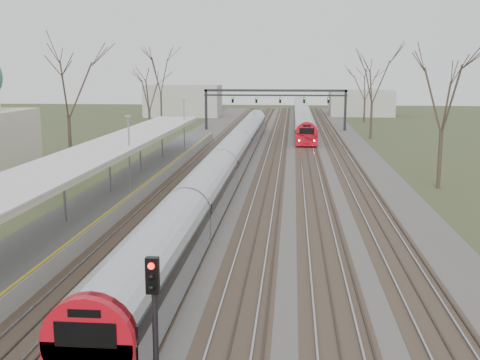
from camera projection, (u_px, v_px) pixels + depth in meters
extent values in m
cube|color=#474442|center=(263.00, 160.00, 59.71)|extent=(24.00, 160.00, 0.10)
cube|color=#4C3828|center=(203.00, 159.00, 60.21)|extent=(2.60, 160.00, 0.06)
cube|color=gray|center=(196.00, 158.00, 60.26)|extent=(0.07, 160.00, 0.12)
cube|color=gray|center=(210.00, 159.00, 60.14)|extent=(0.07, 160.00, 0.12)
cube|color=#4C3828|center=(238.00, 160.00, 59.91)|extent=(2.60, 160.00, 0.06)
cube|color=gray|center=(231.00, 159.00, 59.96)|extent=(0.07, 160.00, 0.12)
cube|color=gray|center=(245.00, 159.00, 59.84)|extent=(0.07, 160.00, 0.12)
cube|color=#4C3828|center=(273.00, 160.00, 59.61)|extent=(2.60, 160.00, 0.06)
cube|color=gray|center=(266.00, 159.00, 59.66)|extent=(0.07, 160.00, 0.12)
cube|color=gray|center=(280.00, 160.00, 59.54)|extent=(0.07, 160.00, 0.12)
cube|color=#4C3828|center=(308.00, 161.00, 59.31)|extent=(2.60, 160.00, 0.06)
cube|color=gray|center=(301.00, 160.00, 59.36)|extent=(0.07, 160.00, 0.12)
cube|color=gray|center=(316.00, 160.00, 59.24)|extent=(0.07, 160.00, 0.12)
cube|color=#4C3828|center=(344.00, 161.00, 59.01)|extent=(2.60, 160.00, 0.06)
cube|color=gray|center=(337.00, 160.00, 59.06)|extent=(0.07, 160.00, 0.12)
cube|color=gray|center=(352.00, 160.00, 58.93)|extent=(0.07, 160.00, 0.12)
cube|color=#9E9B93|center=(125.00, 189.00, 43.26)|extent=(3.50, 69.00, 1.00)
cylinder|color=slate|center=(64.00, 194.00, 31.63)|extent=(0.14, 0.14, 3.00)
cylinder|color=slate|center=(110.00, 169.00, 39.47)|extent=(0.14, 0.14, 3.00)
cylinder|color=slate|center=(140.00, 153.00, 47.31)|extent=(0.14, 0.14, 3.00)
cylinder|color=slate|center=(162.00, 141.00, 55.14)|extent=(0.14, 0.14, 3.00)
cube|color=silver|center=(104.00, 148.00, 38.21)|extent=(4.10, 50.00, 0.12)
cube|color=#C2B896|center=(104.00, 151.00, 38.24)|extent=(4.10, 50.00, 0.25)
cube|color=black|center=(206.00, 110.00, 89.42)|extent=(0.35, 0.35, 6.00)
cube|color=black|center=(345.00, 111.00, 87.65)|extent=(0.35, 0.35, 6.00)
cube|color=black|center=(275.00, 90.00, 88.01)|extent=(21.00, 0.35, 0.35)
cube|color=black|center=(275.00, 95.00, 88.13)|extent=(21.00, 0.25, 0.25)
cube|color=black|center=(233.00, 100.00, 88.60)|extent=(0.32, 0.22, 0.85)
sphere|color=#0CFF19|center=(233.00, 98.00, 88.42)|extent=(0.16, 0.16, 0.16)
cube|color=black|center=(256.00, 100.00, 88.30)|extent=(0.32, 0.22, 0.85)
sphere|color=#0CFF19|center=(256.00, 98.00, 88.12)|extent=(0.16, 0.16, 0.16)
cube|color=black|center=(280.00, 100.00, 88.00)|extent=(0.32, 0.22, 0.85)
sphere|color=#0CFF19|center=(280.00, 99.00, 87.82)|extent=(0.16, 0.16, 0.16)
cube|color=black|center=(304.00, 100.00, 87.70)|extent=(0.32, 0.22, 0.85)
sphere|color=#0CFF19|center=(304.00, 99.00, 87.52)|extent=(0.16, 0.16, 0.16)
cube|color=black|center=(328.00, 100.00, 87.40)|extent=(0.32, 0.22, 0.85)
sphere|color=#0CFF19|center=(328.00, 99.00, 87.22)|extent=(0.16, 0.16, 0.16)
cylinder|color=#2D231C|center=(70.00, 143.00, 53.87)|extent=(0.30, 0.30, 4.95)
cylinder|color=#2D231C|center=(440.00, 160.00, 45.37)|extent=(0.30, 0.30, 4.50)
cube|color=#B5B8C0|center=(231.00, 160.00, 52.98)|extent=(2.55, 75.00, 1.60)
cylinder|color=#B5B8C0|center=(231.00, 153.00, 52.86)|extent=(2.60, 74.70, 2.60)
cube|color=black|center=(231.00, 151.00, 52.84)|extent=(2.62, 74.40, 0.55)
cylinder|color=#AF0A16|center=(90.00, 340.00, 16.27)|extent=(2.60, 0.60, 2.60)
cube|color=black|center=(86.00, 334.00, 15.95)|extent=(1.70, 0.12, 0.70)
cube|color=black|center=(231.00, 170.00, 53.14)|extent=(1.80, 74.00, 0.35)
cube|color=#B5B8C0|center=(302.00, 115.00, 105.40)|extent=(2.55, 75.00, 1.60)
cylinder|color=#B5B8C0|center=(302.00, 111.00, 105.28)|extent=(2.60, 74.70, 2.60)
cube|color=black|center=(302.00, 110.00, 105.26)|extent=(2.62, 74.40, 0.55)
cube|color=#AF0A16|center=(307.00, 139.00, 68.77)|extent=(2.55, 0.50, 1.50)
cylinder|color=#AF0A16|center=(307.00, 133.00, 68.69)|extent=(2.60, 0.60, 2.60)
cube|color=black|center=(307.00, 131.00, 68.37)|extent=(1.70, 0.12, 0.70)
sphere|color=white|center=(299.00, 140.00, 68.67)|extent=(0.22, 0.22, 0.22)
sphere|color=white|center=(314.00, 141.00, 68.52)|extent=(0.22, 0.22, 0.22)
cube|color=black|center=(302.00, 120.00, 105.57)|extent=(1.80, 74.00, 0.35)
cylinder|color=black|center=(155.00, 330.00, 16.36)|extent=(0.16, 0.16, 4.00)
cube|color=black|center=(152.00, 275.00, 15.93)|extent=(0.35, 0.22, 1.00)
sphere|color=#FF0C05|center=(151.00, 266.00, 15.74)|extent=(0.18, 0.18, 0.18)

